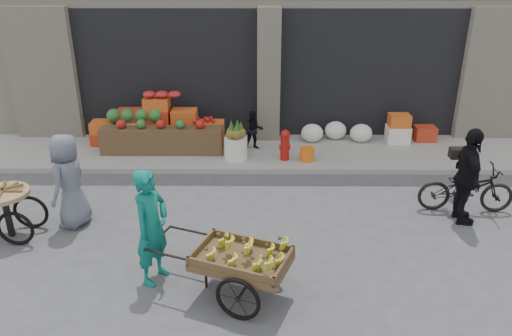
{
  "coord_description": "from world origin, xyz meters",
  "views": [
    {
      "loc": [
        -0.23,
        -6.84,
        4.49
      ],
      "look_at": [
        -0.28,
        0.84,
        1.1
      ],
      "focal_mm": 35.0,
      "sensor_mm": 36.0,
      "label": 1
    }
  ],
  "objects_px": {
    "seated_person": "(254,130)",
    "vendor_grey": "(69,181)",
    "pineapple_bin": "(236,148)",
    "cyclist": "(467,177)",
    "bicycle": "(466,189)",
    "vendor_woman": "(152,227)",
    "orange_bucket": "(307,154)",
    "fire_hydrant": "(285,144)",
    "banana_cart": "(238,256)",
    "tricycle_cart": "(5,206)"
  },
  "relations": [
    {
      "from": "seated_person",
      "to": "vendor_grey",
      "type": "bearing_deg",
      "value": -143.13
    },
    {
      "from": "pineapple_bin",
      "to": "seated_person",
      "type": "relative_size",
      "value": 0.56
    },
    {
      "from": "seated_person",
      "to": "cyclist",
      "type": "distance_m",
      "value": 4.92
    },
    {
      "from": "bicycle",
      "to": "seated_person",
      "type": "bearing_deg",
      "value": 57.98
    },
    {
      "from": "seated_person",
      "to": "vendor_woman",
      "type": "distance_m",
      "value": 5.14
    },
    {
      "from": "orange_bucket",
      "to": "vendor_grey",
      "type": "distance_m",
      "value": 5.11
    },
    {
      "from": "pineapple_bin",
      "to": "fire_hydrant",
      "type": "distance_m",
      "value": 1.11
    },
    {
      "from": "seated_person",
      "to": "vendor_grey",
      "type": "xyz_separation_m",
      "value": [
        -3.13,
        -3.34,
        0.26
      ]
    },
    {
      "from": "bicycle",
      "to": "banana_cart",
      "type": "bearing_deg",
      "value": 125.19
    },
    {
      "from": "vendor_woman",
      "to": "bicycle",
      "type": "distance_m",
      "value": 5.75
    },
    {
      "from": "seated_person",
      "to": "vendor_grey",
      "type": "distance_m",
      "value": 4.59
    },
    {
      "from": "vendor_woman",
      "to": "orange_bucket",
      "type": "bearing_deg",
      "value": -7.36
    },
    {
      "from": "vendor_woman",
      "to": "pineapple_bin",
      "type": "bearing_deg",
      "value": 11.2
    },
    {
      "from": "banana_cart",
      "to": "tricycle_cart",
      "type": "height_order",
      "value": "tricycle_cart"
    },
    {
      "from": "banana_cart",
      "to": "vendor_woman",
      "type": "xyz_separation_m",
      "value": [
        -1.24,
        0.39,
        0.22
      ]
    },
    {
      "from": "pineapple_bin",
      "to": "cyclist",
      "type": "height_order",
      "value": "cyclist"
    },
    {
      "from": "vendor_woman",
      "to": "tricycle_cart",
      "type": "bearing_deg",
      "value": 90.33
    },
    {
      "from": "pineapple_bin",
      "to": "vendor_grey",
      "type": "xyz_separation_m",
      "value": [
        -2.73,
        -2.74,
        0.47
      ]
    },
    {
      "from": "tricycle_cart",
      "to": "bicycle",
      "type": "relative_size",
      "value": 0.83
    },
    {
      "from": "bicycle",
      "to": "pineapple_bin",
      "type": "bearing_deg",
      "value": 66.51
    },
    {
      "from": "pineapple_bin",
      "to": "fire_hydrant",
      "type": "relative_size",
      "value": 0.73
    },
    {
      "from": "pineapple_bin",
      "to": "orange_bucket",
      "type": "relative_size",
      "value": 1.62
    },
    {
      "from": "banana_cart",
      "to": "orange_bucket",
      "type": "bearing_deg",
      "value": 95.2
    },
    {
      "from": "tricycle_cart",
      "to": "pineapple_bin",
      "type": "bearing_deg",
      "value": 42.17
    },
    {
      "from": "vendor_woman",
      "to": "tricycle_cart",
      "type": "height_order",
      "value": "vendor_woman"
    },
    {
      "from": "bicycle",
      "to": "cyclist",
      "type": "bearing_deg",
      "value": 156.87
    },
    {
      "from": "seated_person",
      "to": "fire_hydrant",
      "type": "bearing_deg",
      "value": -52.88
    },
    {
      "from": "vendor_woman",
      "to": "vendor_grey",
      "type": "bearing_deg",
      "value": 71.52
    },
    {
      "from": "orange_bucket",
      "to": "cyclist",
      "type": "xyz_separation_m",
      "value": [
        2.53,
        -2.5,
        0.61
      ]
    },
    {
      "from": "pineapple_bin",
      "to": "vendor_grey",
      "type": "bearing_deg",
      "value": -134.88
    },
    {
      "from": "vendor_grey",
      "to": "bicycle",
      "type": "distance_m",
      "value": 7.09
    },
    {
      "from": "banana_cart",
      "to": "bicycle",
      "type": "height_order",
      "value": "banana_cart"
    },
    {
      "from": "pineapple_bin",
      "to": "bicycle",
      "type": "height_order",
      "value": "bicycle"
    },
    {
      "from": "vendor_woman",
      "to": "cyclist",
      "type": "height_order",
      "value": "vendor_woman"
    },
    {
      "from": "fire_hydrant",
      "to": "seated_person",
      "type": "xyz_separation_m",
      "value": [
        -0.7,
        0.65,
        0.08
      ]
    },
    {
      "from": "bicycle",
      "to": "orange_bucket",
      "type": "bearing_deg",
      "value": 55.88
    },
    {
      "from": "seated_person",
      "to": "vendor_woman",
      "type": "xyz_separation_m",
      "value": [
        -1.39,
        -4.94,
        0.29
      ]
    },
    {
      "from": "pineapple_bin",
      "to": "cyclist",
      "type": "relative_size",
      "value": 0.3
    },
    {
      "from": "banana_cart",
      "to": "cyclist",
      "type": "height_order",
      "value": "cyclist"
    },
    {
      "from": "seated_person",
      "to": "bicycle",
      "type": "height_order",
      "value": "seated_person"
    },
    {
      "from": "seated_person",
      "to": "vendor_grey",
      "type": "relative_size",
      "value": 0.55
    },
    {
      "from": "cyclist",
      "to": "vendor_grey",
      "type": "bearing_deg",
      "value": 94.64
    },
    {
      "from": "vendor_grey",
      "to": "bicycle",
      "type": "bearing_deg",
      "value": 107.24
    },
    {
      "from": "cyclist",
      "to": "pineapple_bin",
      "type": "bearing_deg",
      "value": 61.25
    },
    {
      "from": "pineapple_bin",
      "to": "cyclist",
      "type": "bearing_deg",
      "value": -32.18
    },
    {
      "from": "orange_bucket",
      "to": "banana_cart",
      "type": "distance_m",
      "value": 4.84
    },
    {
      "from": "fire_hydrant",
      "to": "tricycle_cart",
      "type": "height_order",
      "value": "tricycle_cart"
    },
    {
      "from": "cyclist",
      "to": "fire_hydrant",
      "type": "bearing_deg",
      "value": 53.36
    },
    {
      "from": "pineapple_bin",
      "to": "banana_cart",
      "type": "distance_m",
      "value": 4.74
    },
    {
      "from": "vendor_grey",
      "to": "cyclist",
      "type": "relative_size",
      "value": 0.96
    }
  ]
}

